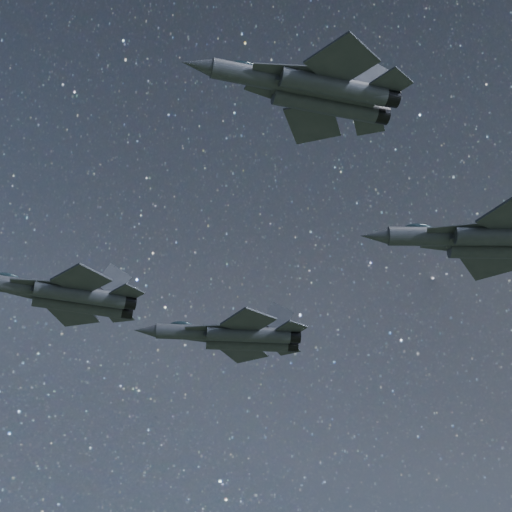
{
  "coord_description": "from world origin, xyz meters",
  "views": [
    {
      "loc": [
        3.17,
        -62.49,
        116.68
      ],
      "look_at": [
        1.44,
        -5.97,
        152.81
      ],
      "focal_mm": 55.0,
      "sensor_mm": 36.0,
      "label": 1
    }
  ],
  "objects": [
    {
      "name": "jet_lead",
      "position": [
        -15.67,
        -2.7,
        151.13
      ],
      "size": [
        16.54,
        11.06,
        4.19
      ],
      "rotation": [
        0.0,
        0.0,
        0.33
      ],
      "color": "#2D3038"
    },
    {
      "name": "jet_left",
      "position": [
        -1.39,
        11.3,
        153.92
      ],
      "size": [
        18.29,
        12.78,
        4.61
      ],
      "rotation": [
        0.0,
        0.0,
        0.11
      ],
      "color": "#2D3038"
    },
    {
      "name": "jet_right",
      "position": [
        5.72,
        -24.73,
        153.8
      ],
      "size": [
        15.19,
        10.25,
        3.83
      ],
      "rotation": [
        0.0,
        0.0,
        0.29
      ],
      "color": "#2D3038"
    },
    {
      "name": "jet_slot",
      "position": [
        20.91,
        -7.03,
        153.41
      ],
      "size": [
        18.37,
        13.01,
        4.66
      ],
      "rotation": [
        0.0,
        0.0,
        0.05
      ],
      "color": "#2D3038"
    }
  ]
}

